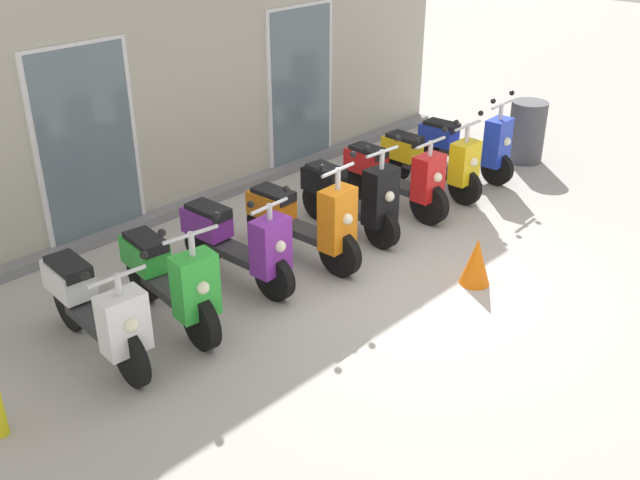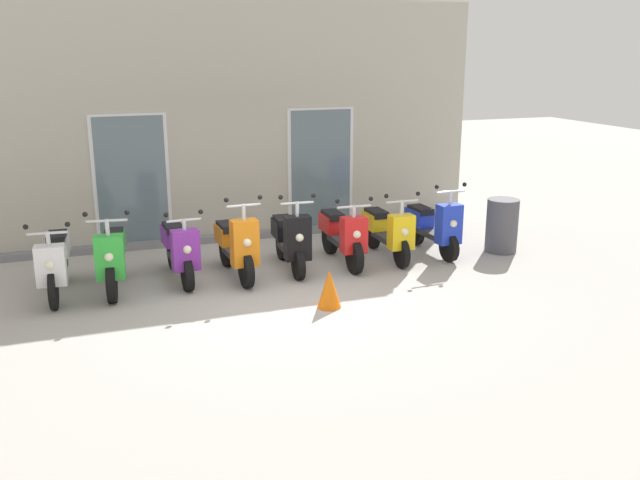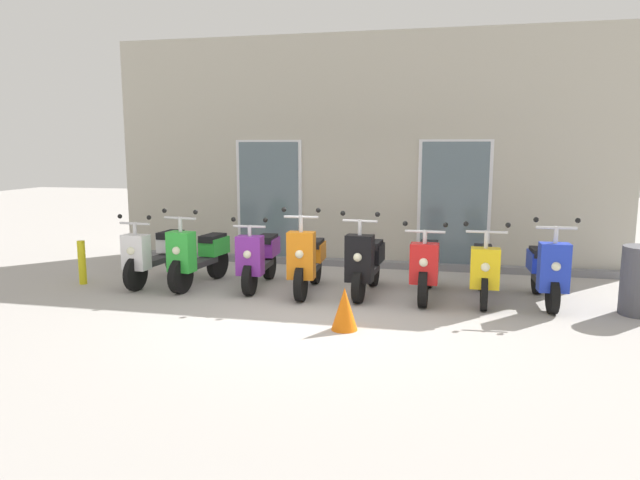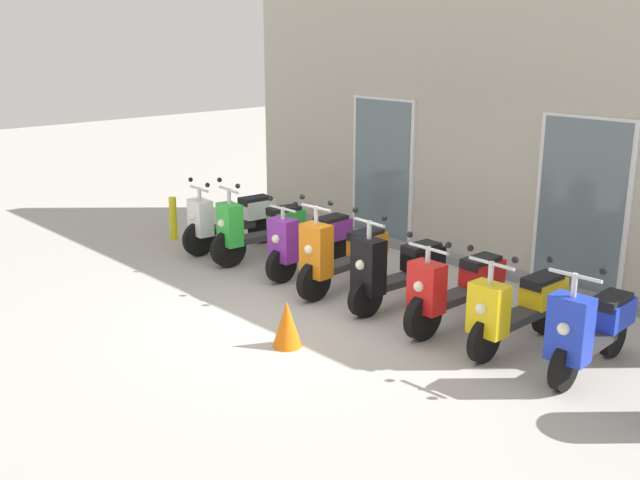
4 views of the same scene
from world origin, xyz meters
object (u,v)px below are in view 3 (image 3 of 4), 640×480
at_px(scooter_green, 199,256).
at_px(scooter_blue, 546,270).
at_px(scooter_white, 156,252).
at_px(curb_bollard, 82,262).
at_px(scooter_yellow, 483,268).
at_px(scooter_purple, 259,257).
at_px(scooter_red, 426,266).
at_px(scooter_orange, 308,260).
at_px(scooter_black, 366,262).
at_px(traffic_cone, 344,309).

bearing_deg(scooter_green, scooter_blue, 0.83).
distance_m(scooter_white, curb_bollard, 1.17).
height_order(scooter_green, scooter_blue, scooter_blue).
bearing_deg(scooter_white, scooter_yellow, 0.57).
xyz_separation_m(scooter_purple, scooter_red, (2.57, -0.06, -0.01)).
relative_size(scooter_white, scooter_green, 1.03).
relative_size(scooter_purple, curb_bollard, 2.26).
xyz_separation_m(scooter_white, scooter_orange, (2.54, -0.08, -0.00)).
distance_m(scooter_orange, scooter_black, 0.87).
bearing_deg(scooter_orange, curb_bollard, -175.69).
relative_size(scooter_orange, scooter_yellow, 1.00).
xyz_separation_m(scooter_purple, scooter_blue, (4.21, -0.06, 0.01)).
distance_m(scooter_black, scooter_blue, 2.52).
bearing_deg(scooter_red, scooter_green, -178.69).
height_order(traffic_cone, curb_bollard, curb_bollard).
bearing_deg(scooter_purple, traffic_cone, -47.51).
height_order(scooter_white, scooter_green, scooter_green).
xyz_separation_m(scooter_green, scooter_orange, (1.77, -0.03, 0.01)).
height_order(scooter_black, curb_bollard, scooter_black).
xyz_separation_m(scooter_orange, scooter_red, (1.75, 0.11, -0.02)).
relative_size(scooter_yellow, traffic_cone, 3.15).
distance_m(scooter_orange, scooter_red, 1.75).
relative_size(scooter_yellow, curb_bollard, 2.34).
relative_size(scooter_red, traffic_cone, 3.21).
xyz_separation_m(scooter_black, curb_bollard, (-4.52, -0.34, -0.14)).
height_order(scooter_red, traffic_cone, scooter_red).
xyz_separation_m(scooter_purple, curb_bollard, (-2.83, -0.44, -0.12)).
relative_size(scooter_green, scooter_orange, 1.00).
height_order(scooter_red, scooter_blue, scooter_blue).
bearing_deg(curb_bollard, scooter_purple, 8.84).
bearing_deg(scooter_yellow, scooter_purple, 179.34).
relative_size(scooter_blue, traffic_cone, 2.95).
bearing_deg(scooter_black, curb_bollard, -175.69).
bearing_deg(curb_bollard, scooter_green, 9.22).
distance_m(scooter_yellow, curb_bollard, 6.21).
height_order(scooter_purple, scooter_black, scooter_black).
bearing_deg(traffic_cone, scooter_yellow, 46.88).
distance_m(scooter_purple, scooter_blue, 4.21).
bearing_deg(scooter_orange, scooter_black, 4.31).
bearing_deg(scooter_purple, scooter_blue, -0.83).
xyz_separation_m(scooter_yellow, scooter_blue, (0.84, -0.02, 0.01)).
distance_m(scooter_blue, traffic_cone, 3.10).
bearing_deg(scooter_black, scooter_purple, 176.65).
xyz_separation_m(scooter_yellow, curb_bollard, (-6.20, -0.40, -0.12)).
xyz_separation_m(scooter_green, scooter_black, (2.64, 0.04, 0.01)).
relative_size(scooter_black, traffic_cone, 2.98).
distance_m(scooter_green, scooter_orange, 1.77).
relative_size(scooter_red, scooter_blue, 1.09).
bearing_deg(scooter_orange, scooter_white, 178.31).
bearing_deg(scooter_purple, scooter_white, -177.01).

